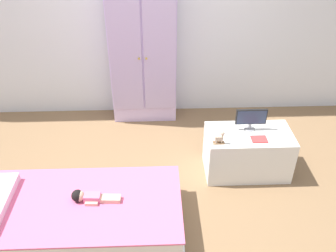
# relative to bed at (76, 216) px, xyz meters

# --- Properties ---
(ground_plane) EXTENTS (10.00, 10.00, 0.02)m
(ground_plane) POSITION_rel_bed_xyz_m (0.56, 0.34, -0.16)
(ground_plane) COLOR brown
(back_wall) EXTENTS (6.40, 0.05, 2.70)m
(back_wall) POSITION_rel_bed_xyz_m (0.56, 1.92, 1.20)
(back_wall) COLOR silver
(back_wall) RESTS_ON ground_plane
(bed) EXTENTS (1.73, 0.85, 0.30)m
(bed) POSITION_rel_bed_xyz_m (0.00, 0.00, 0.00)
(bed) COLOR white
(bed) RESTS_ON ground_plane
(doll) EXTENTS (0.39, 0.14, 0.10)m
(doll) POSITION_rel_bed_xyz_m (0.11, 0.03, 0.19)
(doll) COLOR #D6668E
(doll) RESTS_ON bed
(wardrobe) EXTENTS (0.74, 0.30, 1.66)m
(wardrobe) POSITION_rel_bed_xyz_m (0.54, 1.74, 0.69)
(wardrobe) COLOR silver
(wardrobe) RESTS_ON ground_plane
(tv_stand) EXTENTS (0.81, 0.45, 0.45)m
(tv_stand) POSITION_rel_bed_xyz_m (1.55, 0.68, 0.08)
(tv_stand) COLOR silver
(tv_stand) RESTS_ON ground_plane
(tv_monitor) EXTENTS (0.29, 0.10, 0.22)m
(tv_monitor) POSITION_rel_bed_xyz_m (1.56, 0.76, 0.43)
(tv_monitor) COLOR #99999E
(tv_monitor) RESTS_ON tv_stand
(rocking_horse_toy) EXTENTS (0.10, 0.04, 0.13)m
(rocking_horse_toy) POSITION_rel_bed_xyz_m (1.24, 0.54, 0.36)
(rocking_horse_toy) COLOR #8E6642
(rocking_horse_toy) RESTS_ON tv_stand
(book_red) EXTENTS (0.14, 0.11, 0.01)m
(book_red) POSITION_rel_bed_xyz_m (1.61, 0.58, 0.31)
(book_red) COLOR #CC3838
(book_red) RESTS_ON tv_stand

